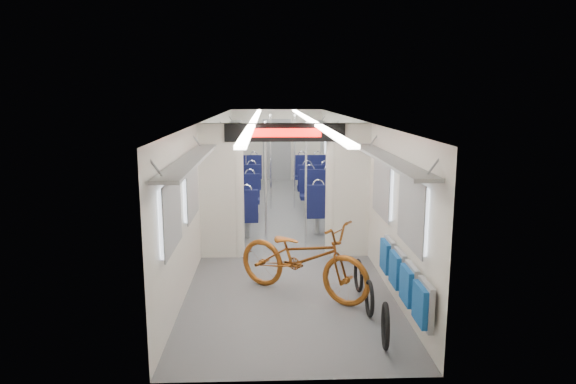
% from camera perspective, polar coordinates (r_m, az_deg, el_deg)
% --- Properties ---
extents(carriage, '(12.00, 12.02, 2.31)m').
position_cam_1_polar(carriage, '(10.43, -0.67, 3.80)').
color(carriage, '#515456').
rests_on(carriage, ground).
extents(bicycle, '(2.10, 1.77, 1.08)m').
position_cam_1_polar(bicycle, '(7.18, 1.64, -7.30)').
color(bicycle, '#8E4814').
rests_on(bicycle, ground).
extents(flip_bench, '(0.12, 2.09, 0.50)m').
position_cam_1_polar(flip_bench, '(6.49, 12.66, -9.22)').
color(flip_bench, gray).
rests_on(flip_bench, carriage).
extents(bike_hoop_a, '(0.12, 0.53, 0.53)m').
position_cam_1_polar(bike_hoop_a, '(5.95, 10.76, -14.61)').
color(bike_hoop_a, black).
rests_on(bike_hoop_a, ground).
extents(bike_hoop_b, '(0.06, 0.48, 0.48)m').
position_cam_1_polar(bike_hoop_b, '(6.70, 9.02, -11.80)').
color(bike_hoop_b, black).
rests_on(bike_hoop_b, ground).
extents(bike_hoop_c, '(0.07, 0.48, 0.48)m').
position_cam_1_polar(bike_hoop_c, '(7.47, 7.83, -9.35)').
color(bike_hoop_c, black).
rests_on(bike_hoop_c, ground).
extents(seat_bay_near_left, '(0.91, 2.08, 1.10)m').
position_cam_1_polar(seat_bay_near_left, '(10.83, -5.65, -1.13)').
color(seat_bay_near_left, '#0C1038').
rests_on(seat_bay_near_left, ground).
extents(seat_bay_near_right, '(0.94, 2.21, 1.14)m').
position_cam_1_polar(seat_bay_near_right, '(11.22, 4.03, -0.59)').
color(seat_bay_near_right, '#0C1038').
rests_on(seat_bay_near_right, ground).
extents(seat_bay_far_left, '(0.93, 2.15, 1.12)m').
position_cam_1_polar(seat_bay_far_left, '(14.23, -4.84, 1.79)').
color(seat_bay_far_left, '#0C1038').
rests_on(seat_bay_far_left, ground).
extents(seat_bay_far_right, '(0.94, 2.22, 1.15)m').
position_cam_1_polar(seat_bay_far_right, '(14.05, 2.76, 1.74)').
color(seat_bay_far_right, '#0C1038').
rests_on(seat_bay_far_right, ground).
extents(stanchion_near_left, '(0.05, 0.05, 2.30)m').
position_cam_1_polar(stanchion_near_left, '(9.39, -2.47, 0.84)').
color(stanchion_near_left, silver).
rests_on(stanchion_near_left, ground).
extents(stanchion_near_right, '(0.04, 0.04, 2.30)m').
position_cam_1_polar(stanchion_near_right, '(9.13, 1.99, 0.56)').
color(stanchion_near_right, silver).
rests_on(stanchion_near_right, ground).
extents(stanchion_far_left, '(0.05, 0.05, 2.30)m').
position_cam_1_polar(stanchion_far_left, '(12.47, -1.95, 3.32)').
color(stanchion_far_left, silver).
rests_on(stanchion_far_left, ground).
extents(stanchion_far_right, '(0.04, 0.04, 2.30)m').
position_cam_1_polar(stanchion_far_right, '(12.54, 0.72, 3.37)').
color(stanchion_far_right, silver).
rests_on(stanchion_far_right, ground).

